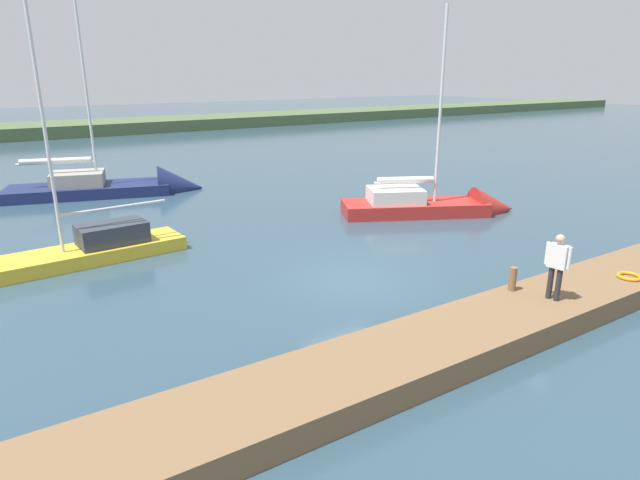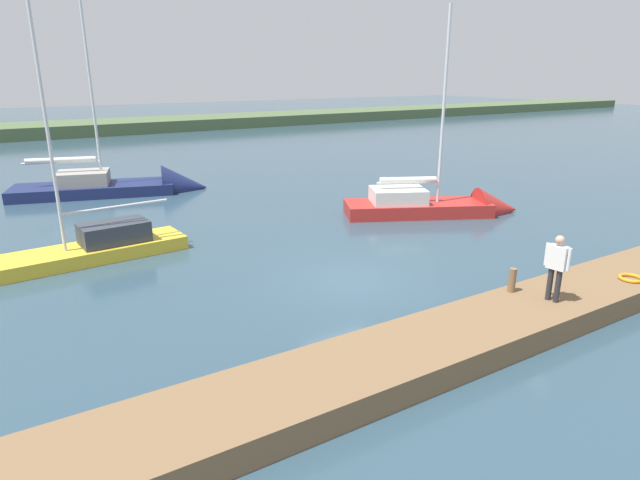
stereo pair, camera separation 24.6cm
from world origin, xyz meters
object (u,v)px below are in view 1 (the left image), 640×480
at_px(sailboat_outer_mooring, 53,261).
at_px(sailboat_near_dock, 440,208).
at_px(mooring_post_near, 513,279).
at_px(sailboat_behind_pier, 126,190).
at_px(life_ring_buoy, 629,276).
at_px(person_on_dock, 557,262).

bearing_deg(sailboat_outer_mooring, sailboat_near_dock, 169.10).
bearing_deg(mooring_post_near, sailboat_behind_pier, -76.11).
distance_m(mooring_post_near, sailboat_near_dock, 10.45).
bearing_deg(sailboat_near_dock, sailboat_outer_mooring, -160.31).
bearing_deg(life_ring_buoy, sailboat_near_dock, -103.42).
xyz_separation_m(life_ring_buoy, sailboat_near_dock, (-2.34, -9.82, -0.38)).
relative_size(sailboat_outer_mooring, sailboat_near_dock, 0.99).
xyz_separation_m(mooring_post_near, life_ring_buoy, (-3.57, 1.22, -0.28)).
bearing_deg(sailboat_behind_pier, sailboat_near_dock, -31.72).
bearing_deg(sailboat_outer_mooring, mooring_post_near, 129.32).
height_order(mooring_post_near, life_ring_buoy, mooring_post_near).
height_order(sailboat_outer_mooring, sailboat_near_dock, sailboat_outer_mooring).
bearing_deg(sailboat_near_dock, sailboat_behind_pier, 158.37).
bearing_deg(sailboat_behind_pier, life_ring_buoy, -52.41).
bearing_deg(life_ring_buoy, sailboat_outer_mooring, -40.61).
relative_size(mooring_post_near, life_ring_buoy, 0.99).
xyz_separation_m(life_ring_buoy, sailboat_outer_mooring, (13.53, -11.60, -0.42)).
distance_m(sailboat_behind_pier, sailboat_near_dock, 16.40).
distance_m(sailboat_outer_mooring, sailboat_behind_pier, 11.42).
xyz_separation_m(life_ring_buoy, person_on_dock, (3.17, -0.27, 0.97)).
bearing_deg(life_ring_buoy, person_on_dock, -4.87).
xyz_separation_m(sailboat_outer_mooring, sailboat_behind_pier, (-4.83, -10.35, -0.03)).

